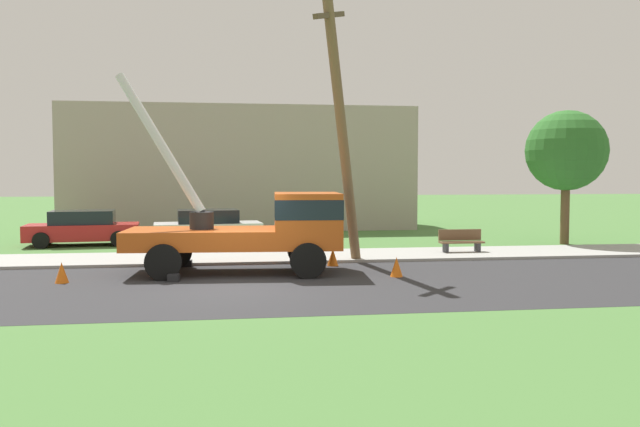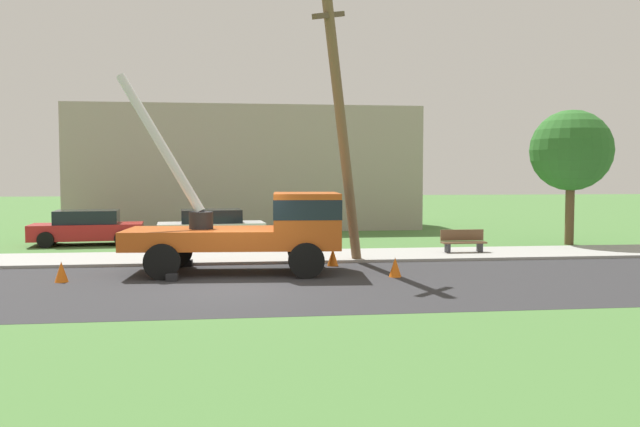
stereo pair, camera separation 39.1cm
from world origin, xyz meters
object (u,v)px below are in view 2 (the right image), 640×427
object	(u,v)px
parked_sedan_red	(87,228)
leaning_utility_pole	(341,123)
parked_sedan_white	(211,226)
traffic_cone_behind	(61,272)
traffic_cone_curbside	(333,257)
park_bench	(463,242)
traffic_cone_ahead	(395,267)
roadside_tree_near	(571,151)
utility_truck	(262,225)

from	to	relation	value
parked_sedan_red	leaning_utility_pole	bearing A→B (deg)	-37.92
parked_sedan_red	parked_sedan_white	bearing A→B (deg)	-0.47
traffic_cone_behind	traffic_cone_curbside	world-z (taller)	same
park_bench	traffic_cone_ahead	bearing A→B (deg)	-127.93
traffic_cone_behind	parked_sedan_white	size ratio (longest dim) A/B	0.12
leaning_utility_pole	parked_sedan_red	xyz separation A→B (m)	(-9.38, 7.31, -3.81)
traffic_cone_ahead	traffic_cone_curbside	xyz separation A→B (m)	(-1.42, 2.43, 0.00)
traffic_cone_ahead	parked_sedan_red	xyz separation A→B (m)	(-10.54, 9.82, 0.43)
parked_sedan_red	park_bench	bearing A→B (deg)	-19.92
parked_sedan_red	roadside_tree_near	bearing A→B (deg)	-6.93
parked_sedan_white	leaning_utility_pole	bearing A→B (deg)	-59.10
parked_sedan_red	traffic_cone_behind	bearing A→B (deg)	-81.52
leaning_utility_pole	parked_sedan_red	world-z (taller)	leaning_utility_pole
traffic_cone_behind	traffic_cone_curbside	size ratio (longest dim) A/B	1.00
leaning_utility_pole	parked_sedan_white	bearing A→B (deg)	120.90
traffic_cone_curbside	traffic_cone_ahead	bearing A→B (deg)	-59.59
leaning_utility_pole	roadside_tree_near	distance (m)	11.44
traffic_cone_curbside	park_bench	bearing A→B (deg)	23.97
traffic_cone_curbside	leaning_utility_pole	bearing A→B (deg)	17.31
utility_truck	park_bench	world-z (taller)	utility_truck
park_bench	roadside_tree_near	bearing A→B (deg)	26.49
traffic_cone_curbside	roadside_tree_near	bearing A→B (deg)	25.29
park_bench	roadside_tree_near	world-z (taller)	roadside_tree_near
utility_truck	traffic_cone_curbside	world-z (taller)	utility_truck
traffic_cone_behind	parked_sedan_white	bearing A→B (deg)	69.28
leaning_utility_pole	parked_sedan_white	distance (m)	9.29
parked_sedan_red	roadside_tree_near	xyz separation A→B (m)	(19.70, -2.39, 3.14)
traffic_cone_ahead	traffic_cone_curbside	world-z (taller)	same
park_bench	roadside_tree_near	xyz separation A→B (m)	(5.51, 2.75, 3.39)
traffic_cone_behind	park_bench	xyz separation A→B (m)	(12.76, 4.44, 0.18)
traffic_cone_ahead	leaning_utility_pole	bearing A→B (deg)	114.66
traffic_cone_behind	parked_sedan_white	distance (m)	10.20
traffic_cone_behind	roadside_tree_near	size ratio (longest dim) A/B	0.10
traffic_cone_behind	parked_sedan_white	xyz separation A→B (m)	(3.61, 9.53, 0.43)
utility_truck	traffic_cone_ahead	size ratio (longest dim) A/B	12.04
traffic_cone_behind	roadside_tree_near	world-z (taller)	roadside_tree_near
traffic_cone_ahead	parked_sedan_white	world-z (taller)	parked_sedan_white
utility_truck	leaning_utility_pole	world-z (taller)	leaning_utility_pole
utility_truck	parked_sedan_red	bearing A→B (deg)	128.98
utility_truck	traffic_cone_behind	distance (m)	5.65
utility_truck	roadside_tree_near	distance (m)	14.41
utility_truck	parked_sedan_red	size ratio (longest dim) A/B	1.48
traffic_cone_ahead	parked_sedan_red	bearing A→B (deg)	137.01
parked_sedan_white	park_bench	size ratio (longest dim) A/B	2.84
leaning_utility_pole	parked_sedan_red	size ratio (longest dim) A/B	1.93
parked_sedan_red	traffic_cone_ahead	bearing A→B (deg)	-42.99
traffic_cone_curbside	parked_sedan_red	size ratio (longest dim) A/B	0.12
traffic_cone_curbside	parked_sedan_red	distance (m)	11.74
traffic_cone_behind	leaning_utility_pole	bearing A→B (deg)	15.89
leaning_utility_pole	traffic_cone_ahead	world-z (taller)	leaning_utility_pole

